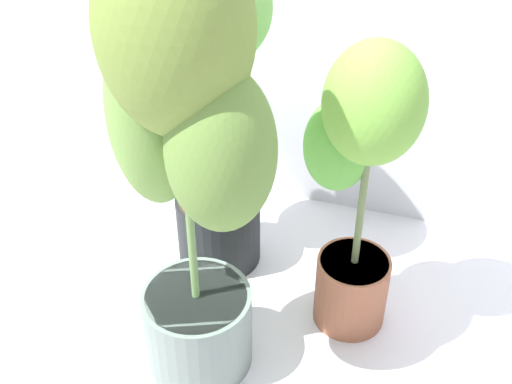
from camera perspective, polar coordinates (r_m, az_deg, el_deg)
The scene contains 3 objects.
potted_plant_center at distance 1.22m, azimuth -6.15°, elevation 4.35°, with size 0.41×0.31×1.04m.
potted_plant_back_center at distance 1.58m, azimuth -4.45°, elevation 9.13°, with size 0.41×0.39×0.88m.
potted_plant_back_right at distance 1.43m, azimuth 9.08°, elevation 1.95°, with size 0.30×0.26×0.76m.
Camera 1 is at (0.49, -0.78, 1.27)m, focal length 45.48 mm.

